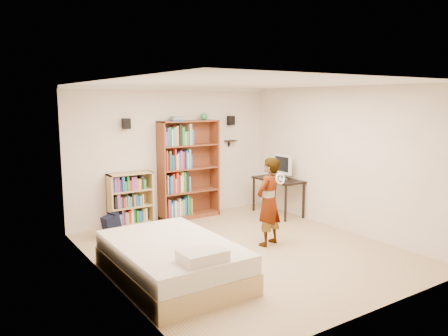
% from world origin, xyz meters
% --- Properties ---
extents(ground, '(4.50, 5.00, 0.01)m').
position_xyz_m(ground, '(0.00, 0.00, 0.00)').
color(ground, tan).
rests_on(ground, ground).
extents(room_shell, '(4.52, 5.02, 2.71)m').
position_xyz_m(room_shell, '(0.00, 0.00, 1.76)').
color(room_shell, silver).
rests_on(room_shell, ground).
extents(crown_molding, '(4.50, 5.00, 0.06)m').
position_xyz_m(crown_molding, '(0.00, 0.00, 2.67)').
color(crown_molding, white).
rests_on(crown_molding, room_shell).
extents(speaker_left, '(0.14, 0.12, 0.20)m').
position_xyz_m(speaker_left, '(-1.05, 2.40, 2.00)').
color(speaker_left, black).
rests_on(speaker_left, room_shell).
extents(speaker_right, '(0.14, 0.12, 0.20)m').
position_xyz_m(speaker_right, '(1.35, 2.40, 2.00)').
color(speaker_right, black).
rests_on(speaker_right, room_shell).
extents(wall_shelf, '(0.25, 0.16, 0.02)m').
position_xyz_m(wall_shelf, '(1.35, 2.41, 1.55)').
color(wall_shelf, black).
rests_on(wall_shelf, room_shell).
extents(tall_bookshelf, '(1.28, 0.37, 2.03)m').
position_xyz_m(tall_bookshelf, '(0.24, 2.31, 1.01)').
color(tall_bookshelf, brown).
rests_on(tall_bookshelf, ground).
extents(low_bookshelf, '(0.85, 0.32, 1.06)m').
position_xyz_m(low_bookshelf, '(-1.04, 2.34, 0.53)').
color(low_bookshelf, tan).
rests_on(low_bookshelf, ground).
extents(computer_desk, '(0.57, 1.14, 0.78)m').
position_xyz_m(computer_desk, '(1.94, 1.48, 0.39)').
color(computer_desk, black).
rests_on(computer_desk, ground).
extents(imac, '(0.17, 0.53, 0.52)m').
position_xyz_m(imac, '(2.00, 1.42, 1.04)').
color(imac, silver).
rests_on(imac, computer_desk).
extents(daybed, '(1.45, 2.23, 0.66)m').
position_xyz_m(daybed, '(-1.51, -0.36, 0.33)').
color(daybed, beige).
rests_on(daybed, ground).
extents(person, '(0.63, 0.51, 1.50)m').
position_xyz_m(person, '(0.51, 0.03, 0.75)').
color(person, black).
rests_on(person, ground).
extents(wii_wheel, '(0.19, 0.07, 0.19)m').
position_xyz_m(wii_wheel, '(0.51, -0.25, 1.19)').
color(wii_wheel, silver).
rests_on(wii_wheel, person).
extents(navy_bag, '(0.39, 0.32, 0.45)m').
position_xyz_m(navy_bag, '(-1.59, 1.85, 0.22)').
color(navy_bag, black).
rests_on(navy_bag, ground).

